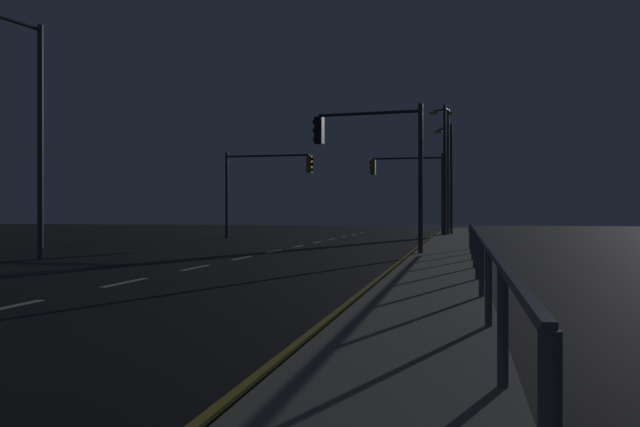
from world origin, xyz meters
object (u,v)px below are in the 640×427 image
object	(u,v)px
traffic_light_far_left	(409,177)
street_lamp_far_end	(448,167)
street_lamp_median	(445,159)
traffic_light_mid_right	(266,176)
traffic_light_far_center	(371,149)
street_lamp_corner	(30,116)
street_lamp_across_street	(446,158)

from	to	relation	value
traffic_light_far_left	street_lamp_far_end	bearing A→B (deg)	43.40
street_lamp_median	traffic_light_mid_right	bearing A→B (deg)	-151.46
traffic_light_far_center	traffic_light_far_left	distance (m)	19.27
traffic_light_far_center	traffic_light_mid_right	bearing A→B (deg)	119.15
street_lamp_corner	traffic_light_mid_right	bearing A→B (deg)	82.61
street_lamp_median	street_lamp_across_street	distance (m)	0.98
street_lamp_median	street_lamp_far_end	bearing A→B (deg)	85.75
traffic_light_far_center	street_lamp_corner	bearing A→B (deg)	-157.17
traffic_light_far_left	street_lamp_far_end	size ratio (longest dim) A/B	0.71
traffic_light_mid_right	street_lamp_corner	world-z (taller)	street_lamp_corner
traffic_light_far_center	street_lamp_median	world-z (taller)	street_lamp_median
traffic_light_far_left	traffic_light_far_center	bearing A→B (deg)	-89.58
traffic_light_mid_right	traffic_light_far_left	world-z (taller)	traffic_light_far_left
traffic_light_far_left	street_lamp_far_end	world-z (taller)	street_lamp_far_end
street_lamp_across_street	traffic_light_far_center	bearing A→B (deg)	-96.57
traffic_light_far_center	street_lamp_across_street	world-z (taller)	street_lamp_across_street
street_lamp_far_end	traffic_light_mid_right	bearing A→B (deg)	-143.50
street_lamp_median	street_lamp_corner	xyz separation A→B (m)	(-12.31, -23.77, -0.25)
street_lamp_median	traffic_light_far_left	bearing A→B (deg)	-175.05
traffic_light_far_center	street_lamp_across_street	size ratio (longest dim) A/B	0.65
street_lamp_far_end	street_lamp_median	bearing A→B (deg)	-94.25
traffic_light_far_center	street_lamp_corner	size ratio (longest dim) A/B	0.67
traffic_light_far_left	street_lamp_across_street	distance (m)	2.64
traffic_light_far_center	street_lamp_corner	world-z (taller)	street_lamp_corner
traffic_light_far_left	street_lamp_median	world-z (taller)	street_lamp_median
street_lamp_corner	street_lamp_across_street	distance (m)	25.92
traffic_light_far_left	street_lamp_across_street	size ratio (longest dim) A/B	0.64
traffic_light_mid_right	street_lamp_median	xyz separation A→B (m)	(9.93, 5.40, 1.21)
traffic_light_mid_right	street_lamp_median	world-z (taller)	street_lamp_median
street_lamp_far_end	street_lamp_median	size ratio (longest dim) A/B	0.89
traffic_light_far_center	street_lamp_far_end	bearing A→B (deg)	84.05
street_lamp_corner	street_lamp_median	bearing A→B (deg)	62.61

